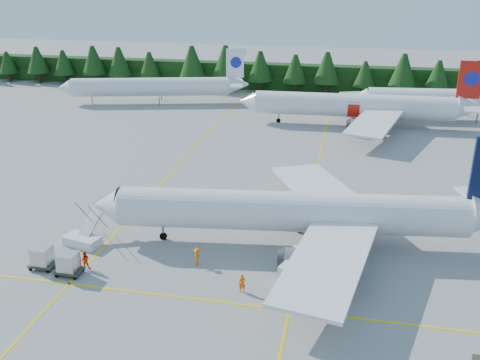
% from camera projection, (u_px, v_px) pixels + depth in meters
% --- Properties ---
extents(ground, '(320.00, 320.00, 0.00)m').
position_uv_depth(ground, '(234.00, 266.00, 51.11)').
color(ground, gray).
rests_on(ground, ground).
extents(taxi_stripe_a, '(0.25, 120.00, 0.01)m').
position_uv_depth(taxi_stripe_a, '(164.00, 181.00, 71.96)').
color(taxi_stripe_a, yellow).
rests_on(taxi_stripe_a, ground).
extents(taxi_stripe_b, '(0.25, 120.00, 0.01)m').
position_uv_depth(taxi_stripe_b, '(313.00, 192.00, 68.22)').
color(taxi_stripe_b, yellow).
rests_on(taxi_stripe_b, ground).
extents(taxi_stripe_cross, '(80.00, 0.25, 0.01)m').
position_uv_depth(taxi_stripe_cross, '(219.00, 302.00, 45.64)').
color(taxi_stripe_cross, yellow).
rests_on(taxi_stripe_cross, ground).
extents(treeline_hedge, '(220.00, 4.00, 6.00)m').
position_uv_depth(treeline_hedge, '(308.00, 78.00, 124.76)').
color(treeline_hedge, black).
rests_on(treeline_hedge, ground).
extents(airliner_navy, '(41.17, 33.69, 11.99)m').
position_uv_depth(airliner_navy, '(284.00, 212.00, 54.06)').
color(airliner_navy, silver).
rests_on(airliner_navy, ground).
extents(airliner_red, '(41.88, 34.42, 12.17)m').
position_uv_depth(airliner_red, '(349.00, 106.00, 96.28)').
color(airliner_red, silver).
rests_on(airliner_red, ground).
extents(airliner_far_left, '(38.14, 12.43, 11.29)m').
position_uv_depth(airliner_far_left, '(145.00, 87.00, 112.61)').
color(airliner_far_left, silver).
rests_on(airliner_far_left, ground).
extents(airliner_far_right, '(41.68, 8.08, 12.13)m').
position_uv_depth(airliner_far_right, '(457.00, 100.00, 100.13)').
color(airliner_far_right, silver).
rests_on(airliner_far_right, ground).
extents(airstairs, '(4.09, 5.55, 3.37)m').
position_uv_depth(airstairs, '(84.00, 237.00, 55.11)').
color(airstairs, silver).
rests_on(airstairs, ground).
extents(service_truck, '(6.18, 4.09, 2.80)m').
position_uv_depth(service_truck, '(312.00, 279.00, 46.47)').
color(service_truck, white).
rests_on(service_truck, ground).
extents(uld_pair, '(5.40, 2.43, 1.83)m').
position_uv_depth(uld_pair, '(55.00, 260.00, 49.91)').
color(uld_pair, '#373B2B').
rests_on(uld_pair, ground).
extents(crew_a, '(0.72, 0.57, 1.72)m').
position_uv_depth(crew_a, '(242.00, 283.00, 46.78)').
color(crew_a, '#E25E04').
rests_on(crew_a, ground).
extents(crew_b, '(1.09, 0.99, 1.82)m').
position_uv_depth(crew_b, '(85.00, 260.00, 50.44)').
color(crew_b, '#F43A05').
rests_on(crew_b, ground).
extents(crew_c, '(0.50, 0.74, 1.77)m').
position_uv_depth(crew_c, '(197.00, 256.00, 51.13)').
color(crew_c, orange).
rests_on(crew_c, ground).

